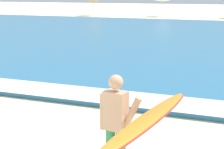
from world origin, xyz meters
name	(u,v)px	position (x,y,z in m)	size (l,w,h in m)	color
sea	(187,39)	(0.00, 18.53, 0.07)	(120.00, 28.00, 0.14)	teal
surf_foam	(109,96)	(0.00, 5.13, 0.15)	(120.00, 1.31, 0.01)	white
surfer_with_board	(131,123)	(1.85, 1.21, 1.04)	(1.22, 2.77, 1.73)	#338E56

